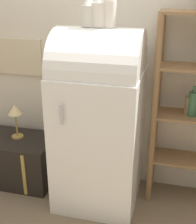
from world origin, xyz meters
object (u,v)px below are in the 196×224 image
object	(u,v)px
suitcase_trunk	(16,159)
vase_center	(100,10)
refrigerator	(99,117)
vase_right	(110,8)
desk_lamp	(15,113)
vase_left	(89,12)

from	to	relation	value
suitcase_trunk	vase_center	bearing A→B (deg)	-3.80
refrigerator	vase_right	world-z (taller)	vase_right
vase_right	desk_lamp	distance (m)	1.31
vase_left	suitcase_trunk	bearing A→B (deg)	175.47
vase_center	suitcase_trunk	bearing A→B (deg)	176.20
desk_lamp	vase_center	bearing A→B (deg)	-6.17
refrigerator	desk_lamp	distance (m)	0.83
refrigerator	vase_right	distance (m)	0.85
refrigerator	vase_left	xyz separation A→B (m)	(-0.08, 0.00, 0.82)
vase_left	vase_right	bearing A→B (deg)	0.12
suitcase_trunk	vase_right	bearing A→B (deg)	-3.73
vase_right	vase_center	bearing A→B (deg)	177.06
refrigerator	vase_left	distance (m)	0.83
vase_center	vase_right	bearing A→B (deg)	-2.94
suitcase_trunk	vase_right	distance (m)	1.69
suitcase_trunk	vase_left	size ratio (longest dim) A/B	3.27
vase_center	desk_lamp	size ratio (longest dim) A/B	0.79
vase_center	refrigerator	bearing A→B (deg)	-102.60
suitcase_trunk	vase_center	world-z (taller)	vase_center
vase_center	desk_lamp	bearing A→B (deg)	173.83
desk_lamp	vase_left	bearing A→B (deg)	-7.17
refrigerator	vase_center	size ratio (longest dim) A/B	5.77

